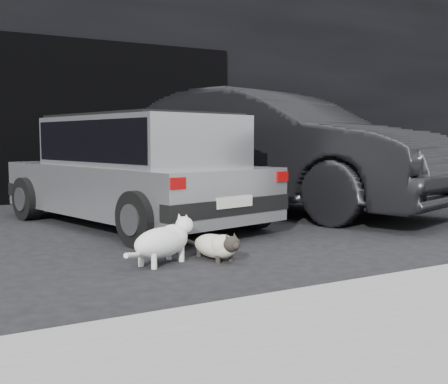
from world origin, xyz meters
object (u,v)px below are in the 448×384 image
silver_hatchback (136,165)px  cat_white (165,240)px  second_car (272,150)px  cat_siamese (218,246)px

silver_hatchback → cat_white: size_ratio=4.98×
silver_hatchback → cat_white: silver_hatchback is taller
second_car → cat_white: size_ratio=6.81×
silver_hatchback → cat_siamese: (-0.10, -2.13, -0.58)m
silver_hatchback → second_car: 2.20m
cat_siamese → cat_white: cat_white is taller
silver_hatchback → cat_siamese: size_ratio=5.00×
cat_siamese → cat_white: 0.45m
second_car → cat_siamese: bearing=-150.8°
second_car → cat_siamese: size_ratio=6.84×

